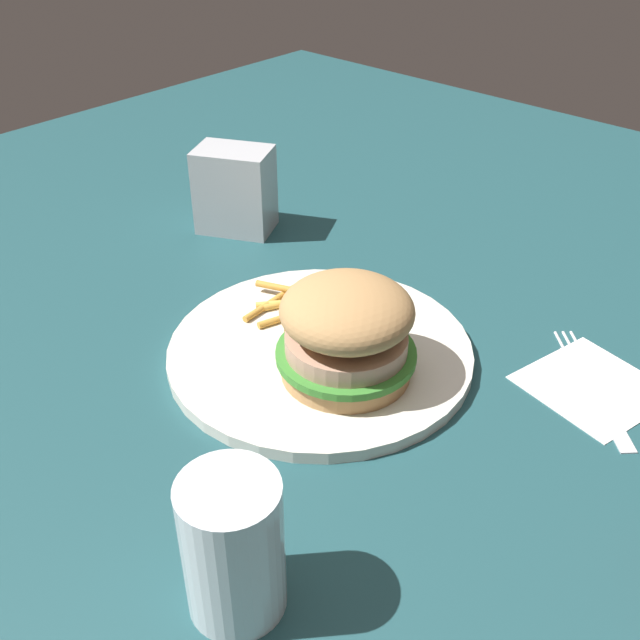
% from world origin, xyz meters
% --- Properties ---
extents(ground_plane, '(1.60, 1.60, 0.00)m').
position_xyz_m(ground_plane, '(0.00, 0.00, 0.00)').
color(ground_plane, '#1E474C').
extents(plate, '(0.29, 0.29, 0.01)m').
position_xyz_m(plate, '(-0.01, 0.01, 0.01)').
color(plate, silver).
rests_on(plate, ground_plane).
extents(sandwich, '(0.13, 0.13, 0.09)m').
position_xyz_m(sandwich, '(-0.02, -0.04, 0.06)').
color(sandwich, tan).
rests_on(sandwich, plate).
extents(fries_pile, '(0.09, 0.09, 0.01)m').
position_xyz_m(fries_pile, '(0.02, 0.07, 0.02)').
color(fries_pile, gold).
rests_on(fries_pile, plate).
extents(napkin, '(0.13, 0.13, 0.00)m').
position_xyz_m(napkin, '(0.12, -0.21, 0.00)').
color(napkin, white).
rests_on(napkin, ground_plane).
extents(fork, '(0.13, 0.13, 0.00)m').
position_xyz_m(fork, '(0.12, -0.21, 0.00)').
color(fork, silver).
rests_on(fork, napkin).
extents(drink_glass, '(0.07, 0.07, 0.11)m').
position_xyz_m(drink_glass, '(-0.25, -0.13, 0.05)').
color(drink_glass, silver).
rests_on(drink_glass, ground_plane).
extents(napkin_dispenser, '(0.09, 0.11, 0.10)m').
position_xyz_m(napkin_dispenser, '(0.12, 0.26, 0.05)').
color(napkin_dispenser, '#B7BABF').
rests_on(napkin_dispenser, ground_plane).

